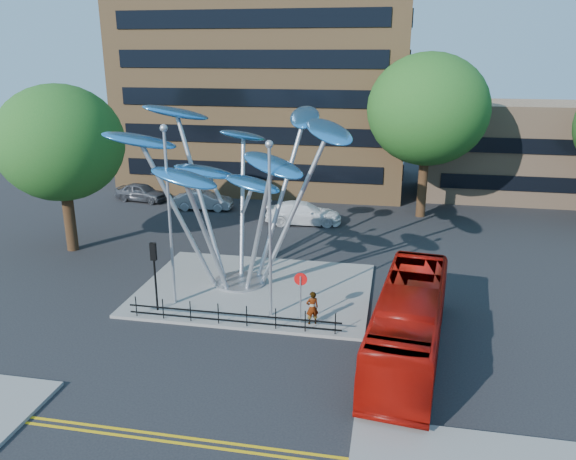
% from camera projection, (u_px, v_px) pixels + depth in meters
% --- Properties ---
extents(ground, '(120.00, 120.00, 0.00)m').
position_uv_depth(ground, '(244.00, 348.00, 23.93)').
color(ground, black).
rests_on(ground, ground).
extents(traffic_island, '(12.00, 9.00, 0.15)m').
position_uv_depth(traffic_island, '(256.00, 289.00, 29.70)').
color(traffic_island, slate).
rests_on(traffic_island, ground).
extents(double_yellow_near, '(40.00, 0.12, 0.01)m').
position_uv_depth(double_yellow_near, '(196.00, 439.00, 18.32)').
color(double_yellow_near, gold).
rests_on(double_yellow_near, ground).
extents(double_yellow_far, '(40.00, 0.12, 0.01)m').
position_uv_depth(double_yellow_far, '(193.00, 445.00, 18.04)').
color(double_yellow_far, gold).
rests_on(double_yellow_far, ground).
extents(brick_tower, '(25.00, 15.00, 30.00)m').
position_uv_depth(brick_tower, '(269.00, 17.00, 50.37)').
color(brick_tower, olive).
rests_on(brick_tower, ground).
extents(low_building_near, '(15.00, 8.00, 8.00)m').
position_uv_depth(low_building_near, '(516.00, 150.00, 47.88)').
color(low_building_near, '#A37F60').
rests_on(low_building_near, ground).
extents(tree_right, '(8.80, 8.80, 12.11)m').
position_uv_depth(tree_right, '(428.00, 110.00, 40.62)').
color(tree_right, black).
rests_on(tree_right, ground).
extents(tree_left, '(7.60, 7.60, 10.32)m').
position_uv_depth(tree_left, '(60.00, 143.00, 33.74)').
color(tree_left, black).
rests_on(tree_left, ground).
extents(leaf_sculpture, '(12.72, 9.54, 9.51)m').
position_uv_depth(leaf_sculpture, '(236.00, 159.00, 28.46)').
color(leaf_sculpture, '#9EA0A5').
rests_on(leaf_sculpture, traffic_island).
extents(street_lamp_left, '(0.36, 0.36, 8.80)m').
position_uv_depth(street_lamp_left, '(169.00, 201.00, 26.39)').
color(street_lamp_left, '#9EA0A5').
rests_on(street_lamp_left, traffic_island).
extents(street_lamp_right, '(0.36, 0.36, 8.30)m').
position_uv_depth(street_lamp_right, '(270.00, 215.00, 25.10)').
color(street_lamp_right, '#9EA0A5').
rests_on(street_lamp_right, traffic_island).
extents(traffic_light_island, '(0.28, 0.18, 3.42)m').
position_uv_depth(traffic_light_island, '(154.00, 262.00, 26.38)').
color(traffic_light_island, black).
rests_on(traffic_light_island, traffic_island).
extents(no_entry_sign_island, '(0.60, 0.10, 2.45)m').
position_uv_depth(no_entry_sign_island, '(301.00, 289.00, 25.37)').
color(no_entry_sign_island, '#9EA0A5').
rests_on(no_entry_sign_island, traffic_island).
extents(pedestrian_railing_front, '(10.00, 0.06, 1.00)m').
position_uv_depth(pedestrian_railing_front, '(232.00, 317.00, 25.53)').
color(pedestrian_railing_front, black).
rests_on(pedestrian_railing_front, traffic_island).
extents(red_bus, '(3.72, 10.93, 2.98)m').
position_uv_depth(red_bus, '(409.00, 322.00, 23.03)').
color(red_bus, '#9B0D07').
rests_on(red_bus, ground).
extents(pedestrian, '(0.69, 0.58, 1.60)m').
position_uv_depth(pedestrian, '(312.00, 308.00, 25.52)').
color(pedestrian, gray).
rests_on(pedestrian, traffic_island).
extents(parked_car_left, '(4.71, 2.54, 1.52)m').
position_uv_depth(parked_car_left, '(142.00, 192.00, 47.19)').
color(parked_car_left, '#44464C').
rests_on(parked_car_left, ground).
extents(parked_car_mid, '(4.66, 1.96, 1.50)m').
position_uv_depth(parked_car_mid, '(204.00, 200.00, 44.66)').
color(parked_car_mid, '#9EA1A6').
rests_on(parked_car_mid, ground).
extents(parked_car_right, '(5.77, 2.89, 1.61)m').
position_uv_depth(parked_car_right, '(303.00, 213.00, 40.98)').
color(parked_car_right, white).
rests_on(parked_car_right, ground).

